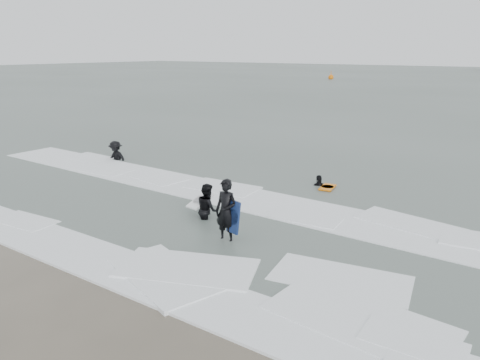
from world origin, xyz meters
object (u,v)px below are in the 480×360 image
Objects in this scene: surfer_centre at (226,242)px; buoy at (331,77)px; surfer_right_near at (319,186)px; surfer_wading at (208,219)px; surfer_breaker at (116,161)px.

surfer_centre is 1.17× the size of buoy.
surfer_right_near is at bearing -65.40° from buoy.
surfer_wading is 1.08× the size of buoy.
surfer_wading is at bearing 143.09° from surfer_centre.
surfer_right_near is (1.30, 5.70, 0.00)m from surfer_wading.
buoy reaches higher than surfer_wading.
surfer_right_near is at bearing -62.72° from surfer_wading.
surfer_centre reaches higher than surfer_breaker.
buoy is (-30.58, 72.88, 0.42)m from surfer_centre.
buoy is at bearing 100.22° from surfer_breaker.
surfer_right_near is at bearing 91.42° from surfer_centre.
surfer_breaker reaches higher than surfer_wading.
surfer_breaker is at bearing 153.55° from surfer_centre.
surfer_wading is at bearing -28.62° from surfer_breaker.
surfer_breaker is 10.66m from surfer_right_near.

